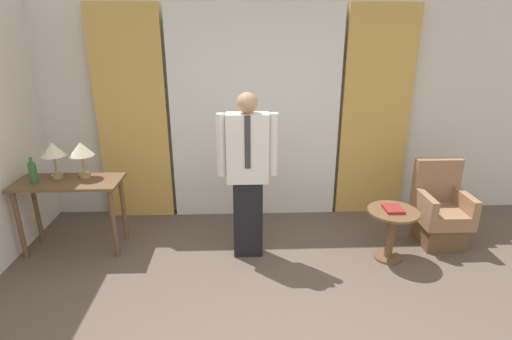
{
  "coord_description": "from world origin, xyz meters",
  "views": [
    {
      "loc": [
        -0.17,
        -2.06,
        2.32
      ],
      "look_at": [
        -0.03,
        1.56,
        1.01
      ],
      "focal_mm": 28.0,
      "sensor_mm": 36.0,
      "label": 1
    }
  ],
  "objects": [
    {
      "name": "book",
      "position": [
        1.36,
        1.56,
        0.57
      ],
      "size": [
        0.18,
        0.21,
        0.03
      ],
      "color": "maroon",
      "rests_on": "side_table"
    },
    {
      "name": "desk",
      "position": [
        -2.0,
        1.9,
        0.65
      ],
      "size": [
        1.08,
        0.49,
        0.8
      ],
      "color": "brown",
      "rests_on": "ground_plane"
    },
    {
      "name": "bottle_near_edge",
      "position": [
        -2.32,
        1.87,
        0.91
      ],
      "size": [
        0.08,
        0.08,
        0.27
      ],
      "color": "#336638",
      "rests_on": "desk"
    },
    {
      "name": "wall_back",
      "position": [
        0.0,
        2.84,
        1.35
      ],
      "size": [
        10.0,
        0.06,
        2.7
      ],
      "color": "silver",
      "rests_on": "ground_plane"
    },
    {
      "name": "armchair",
      "position": [
        2.04,
        1.9,
        0.35
      ],
      "size": [
        0.52,
        0.55,
        0.93
      ],
      "color": "brown",
      "rests_on": "ground_plane"
    },
    {
      "name": "side_table",
      "position": [
        1.37,
        1.56,
        0.38
      ],
      "size": [
        0.52,
        0.52,
        0.56
      ],
      "color": "brown",
      "rests_on": "ground_plane"
    },
    {
      "name": "person",
      "position": [
        -0.11,
        1.71,
        0.95
      ],
      "size": [
        0.6,
        0.21,
        1.74
      ],
      "color": "black",
      "rests_on": "ground_plane"
    },
    {
      "name": "curtain_sheer_center",
      "position": [
        0.0,
        2.71,
        1.29
      ],
      "size": [
        2.05,
        0.06,
        2.58
      ],
      "color": "white",
      "rests_on": "ground_plane"
    },
    {
      "name": "table_lamp_left",
      "position": [
        -2.14,
        2.0,
        1.1
      ],
      "size": [
        0.25,
        0.25,
        0.39
      ],
      "color": "#9E7F47",
      "rests_on": "desk"
    },
    {
      "name": "curtain_drape_right",
      "position": [
        1.48,
        2.71,
        1.29
      ],
      "size": [
        0.83,
        0.06,
        2.58
      ],
      "color": "gold",
      "rests_on": "ground_plane"
    },
    {
      "name": "table_lamp_right",
      "position": [
        -1.85,
        2.0,
        1.1
      ],
      "size": [
        0.25,
        0.25,
        0.39
      ],
      "color": "#9E7F47",
      "rests_on": "desk"
    },
    {
      "name": "curtain_drape_left",
      "position": [
        -1.48,
        2.71,
        1.29
      ],
      "size": [
        0.83,
        0.06,
        2.58
      ],
      "color": "gold",
      "rests_on": "ground_plane"
    }
  ]
}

